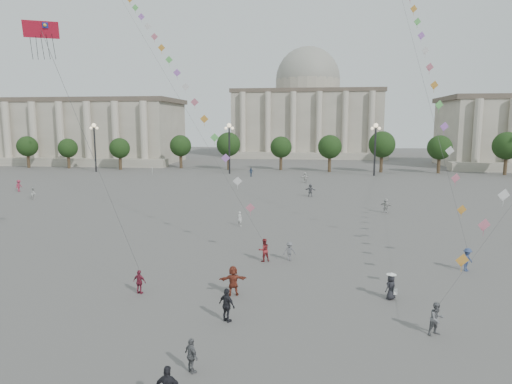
# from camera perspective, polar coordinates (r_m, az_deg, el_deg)

# --- Properties ---
(ground) EXTENTS (360.00, 360.00, 0.00)m
(ground) POSITION_cam_1_polar(r_m,az_deg,el_deg) (27.18, 0.31, -14.32)
(ground) COLOR #565451
(ground) RESTS_ON ground
(hall_west) EXTENTS (84.00, 26.22, 17.20)m
(hall_west) POSITION_cam_1_polar(r_m,az_deg,el_deg) (142.15, -26.06, 6.83)
(hall_west) COLOR gray
(hall_west) RESTS_ON ground
(hall_central) EXTENTS (48.30, 34.30, 35.50)m
(hall_central) POSITION_cam_1_polar(r_m,az_deg,el_deg) (154.15, 6.41, 9.86)
(hall_central) COLOR gray
(hall_central) RESTS_ON ground
(tree_row) EXTENTS (137.12, 5.12, 8.00)m
(tree_row) POSITION_cam_1_polar(r_m,az_deg,el_deg) (103.03, 5.76, 5.63)
(tree_row) COLOR #3C2D1E
(tree_row) RESTS_ON ground
(lamp_post_far_west) EXTENTS (2.00, 0.90, 10.65)m
(lamp_post_far_west) POSITION_cam_1_polar(r_m,az_deg,el_deg) (106.40, -19.54, 6.33)
(lamp_post_far_west) COLOR #262628
(lamp_post_far_west) RESTS_ON ground
(lamp_post_mid_west) EXTENTS (2.00, 0.90, 10.65)m
(lamp_post_mid_west) POSITION_cam_1_polar(r_m,az_deg,el_deg) (96.62, -3.36, 6.63)
(lamp_post_mid_west) COLOR #262628
(lamp_post_mid_west) RESTS_ON ground
(lamp_post_mid_east) EXTENTS (2.00, 0.90, 10.65)m
(lamp_post_mid_east) POSITION_cam_1_polar(r_m,az_deg,el_deg) (95.65, 14.70, 6.35)
(lamp_post_mid_east) COLOR #262628
(lamp_post_mid_east) RESTS_ON ground
(person_crowd_0) EXTENTS (1.06, 1.02, 1.77)m
(person_crowd_0) POSITION_cam_1_polar(r_m,az_deg,el_deg) (91.91, -0.64, 2.51)
(person_crowd_0) COLOR navy
(person_crowd_0) RESTS_ON ground
(person_crowd_1) EXTENTS (0.91, 1.02, 1.72)m
(person_crowd_1) POSITION_cam_1_polar(r_m,az_deg,el_deg) (71.12, -26.06, -0.17)
(person_crowd_1) COLOR #B2B2AE
(person_crowd_1) RESTS_ON ground
(person_crowd_2) EXTENTS (0.82, 1.26, 1.83)m
(person_crowd_2) POSITION_cam_1_polar(r_m,az_deg,el_deg) (80.60, -27.52, 0.70)
(person_crowd_2) COLOR #9C2A44
(person_crowd_2) RESTS_ON ground
(person_crowd_4) EXTENTS (1.71, 1.59, 1.91)m
(person_crowd_4) POSITION_cam_1_polar(r_m,az_deg,el_deg) (82.43, 6.14, 1.81)
(person_crowd_4) COLOR beige
(person_crowd_4) RESTS_ON ground
(person_crowd_6) EXTENTS (1.06, 0.74, 1.50)m
(person_crowd_6) POSITION_cam_1_polar(r_m,az_deg,el_deg) (35.77, 4.21, -7.40)
(person_crowd_6) COLOR #5B5B5F
(person_crowd_6) RESTS_ON ground
(person_crowd_7) EXTENTS (1.57, 1.42, 1.74)m
(person_crowd_7) POSITION_cam_1_polar(r_m,az_deg,el_deg) (56.56, 15.92, -1.65)
(person_crowd_7) COLOR #B2B2AE
(person_crowd_7) RESTS_ON ground
(person_crowd_10) EXTENTS (0.61, 0.65, 1.49)m
(person_crowd_10) POSITION_cam_1_polar(r_m,az_deg,el_deg) (98.72, -12.83, 2.63)
(person_crowd_10) COLOR #B0B0AC
(person_crowd_10) RESTS_ON ground
(person_crowd_12) EXTENTS (1.80, 1.02, 1.85)m
(person_crowd_12) POSITION_cam_1_polar(r_m,az_deg,el_deg) (67.02, 6.82, 0.22)
(person_crowd_12) COLOR slate
(person_crowd_12) RESTS_ON ground
(person_crowd_13) EXTENTS (0.67, 0.58, 1.54)m
(person_crowd_13) POSITION_cam_1_polar(r_m,az_deg,el_deg) (47.49, -2.06, -3.36)
(person_crowd_13) COLOR beige
(person_crowd_13) RESTS_ON ground
(tourist_0) EXTENTS (0.96, 0.57, 1.53)m
(tourist_0) POSITION_cam_1_polar(r_m,az_deg,el_deg) (29.93, -14.35, -10.84)
(tourist_0) COLOR maroon
(tourist_0) RESTS_ON ground
(tourist_1) EXTENTS (1.16, 0.97, 1.86)m
(tourist_1) POSITION_cam_1_polar(r_m,az_deg,el_deg) (25.21, -3.66, -13.94)
(tourist_1) COLOR black
(tourist_1) RESTS_ON ground
(tourist_2) EXTENTS (1.83, 1.02, 1.88)m
(tourist_2) POSITION_cam_1_polar(r_m,az_deg,el_deg) (28.77, -2.87, -11.00)
(tourist_2) COLOR maroon
(tourist_2) RESTS_ON ground
(tourist_3) EXTENTS (0.92, 0.89, 1.54)m
(tourist_3) POSITION_cam_1_polar(r_m,az_deg,el_deg) (20.81, -8.07, -19.60)
(tourist_3) COLOR #56575B
(tourist_3) RESTS_ON ground
(kite_flyer_0) EXTENTS (1.09, 1.02, 1.80)m
(kite_flyer_0) POSITION_cam_1_polar(r_m,az_deg,el_deg) (35.48, 1.00, -7.26)
(kite_flyer_0) COLOR maroon
(kite_flyer_0) RESTS_ON ground
(kite_flyer_1) EXTENTS (1.25, 1.21, 1.71)m
(kite_flyer_1) POSITION_cam_1_polar(r_m,az_deg,el_deg) (36.53, 24.90, -7.68)
(kite_flyer_1) COLOR navy
(kite_flyer_1) RESTS_ON ground
(kite_flyer_2) EXTENTS (1.03, 0.95, 1.70)m
(kite_flyer_2) POSITION_cam_1_polar(r_m,az_deg,el_deg) (25.44, 21.65, -14.52)
(kite_flyer_2) COLOR #5D5D62
(kite_flyer_2) RESTS_ON ground
(hat_person) EXTENTS (0.90, 0.87, 1.69)m
(hat_person) POSITION_cam_1_polar(r_m,az_deg,el_deg) (29.30, 16.52, -11.22)
(hat_person) COLOR black
(hat_person) RESTS_ON ground
(dragon_kite) EXTENTS (4.76, 2.18, 17.00)m
(dragon_kite) POSITION_cam_1_polar(r_m,az_deg,el_deg) (34.58, -25.10, 16.59)
(dragon_kite) COLOR #B31328
(dragon_kite) RESTS_ON ground
(kite_train_west) EXTENTS (31.38, 35.75, 61.42)m
(kite_train_west) POSITION_cam_1_polar(r_m,az_deg,el_deg) (58.05, -14.09, 19.87)
(kite_train_west) COLOR #3F3F3F
(kite_train_west) RESTS_ON ground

